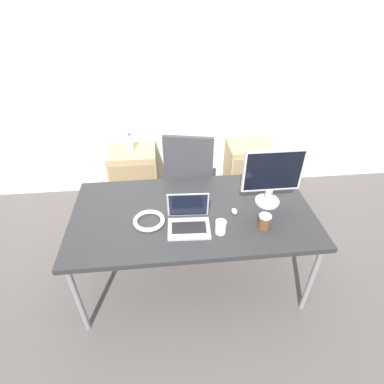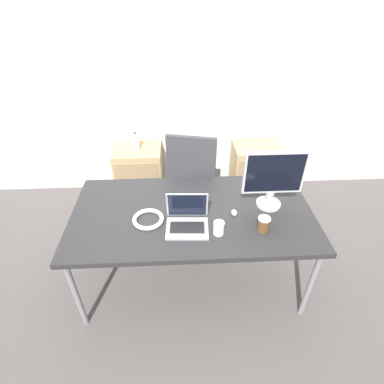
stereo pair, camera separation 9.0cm
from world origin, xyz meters
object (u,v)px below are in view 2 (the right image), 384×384
object	(u,v)px
office_chair	(194,189)
laptop_center	(187,220)
cabinet_right	(254,171)
cable_coil	(148,219)
coffee_cup_brown	(263,224)
water_bottle	(136,141)
cabinet_left	(140,174)
coffee_cup_white	(219,228)
monitor	(273,178)
mouse	(234,213)

from	to	relation	value
office_chair	laptop_center	distance (m)	0.98
cabinet_right	cable_coil	distance (m)	1.78
laptop_center	coffee_cup_brown	distance (m)	0.53
water_bottle	laptop_center	world-z (taller)	laptop_center
cabinet_left	cable_coil	xyz separation A→B (m)	(0.22, -1.31, 0.44)
coffee_cup_white	coffee_cup_brown	xyz separation A→B (m)	(0.31, 0.02, 0.00)
monitor	coffee_cup_white	bearing A→B (deg)	-145.24
laptop_center	coffee_cup_brown	bearing A→B (deg)	-7.56
laptop_center	cable_coil	size ratio (longest dim) A/B	1.34
monitor	mouse	bearing A→B (deg)	-160.75
coffee_cup_white	monitor	bearing A→B (deg)	34.76
office_chair	monitor	world-z (taller)	monitor
coffee_cup_brown	mouse	bearing A→B (deg)	134.34
cabinet_right	mouse	world-z (taller)	mouse
water_bottle	cabinet_left	bearing A→B (deg)	-90.00
office_chair	cabinet_right	distance (m)	0.88
office_chair	mouse	bearing A→B (deg)	-72.40
coffee_cup_white	mouse	bearing A→B (deg)	54.18
office_chair	coffee_cup_brown	world-z (taller)	office_chair
office_chair	mouse	distance (m)	0.90
coffee_cup_white	cabinet_left	bearing A→B (deg)	116.17
coffee_cup_white	coffee_cup_brown	bearing A→B (deg)	3.73
office_chair	monitor	size ratio (longest dim) A/B	2.34
cabinet_left	cable_coil	bearing A→B (deg)	-80.27
water_bottle	laptop_center	size ratio (longest dim) A/B	0.65
mouse	coffee_cup_white	world-z (taller)	coffee_cup_white
laptop_center	coffee_cup_brown	size ratio (longest dim) A/B	2.86
cabinet_right	laptop_center	xyz separation A→B (m)	(-0.84, -1.37, 0.47)
office_chair	coffee_cup_white	world-z (taller)	office_chair
office_chair	coffee_cup_white	xyz separation A→B (m)	(0.11, -0.99, 0.38)
cabinet_right	coffee_cup_brown	world-z (taller)	coffee_cup_brown
laptop_center	mouse	world-z (taller)	laptop_center
coffee_cup_white	office_chair	bearing A→B (deg)	96.34
cable_coil	monitor	bearing A→B (deg)	8.63
cabinet_left	cable_coil	world-z (taller)	cable_coil
cabinet_right	water_bottle	xyz separation A→B (m)	(-1.34, 0.00, 0.41)
water_bottle	laptop_center	xyz separation A→B (m)	(0.51, -1.37, 0.06)
water_bottle	coffee_cup_brown	size ratio (longest dim) A/B	1.87
office_chair	coffee_cup_brown	bearing A→B (deg)	-66.40
office_chair	cabinet_right	size ratio (longest dim) A/B	1.70
cabinet_right	coffee_cup_white	world-z (taller)	coffee_cup_white
cabinet_right	mouse	xyz separation A→B (m)	(-0.48, -1.27, 0.44)
cabinet_right	water_bottle	world-z (taller)	water_bottle
cabinet_left	cabinet_right	xyz separation A→B (m)	(1.34, 0.00, 0.00)
laptop_center	cable_coil	world-z (taller)	laptop_center
office_chair	cabinet_left	xyz separation A→B (m)	(-0.61, 0.47, -0.10)
office_chair	cable_coil	world-z (taller)	office_chair
coffee_cup_brown	cable_coil	xyz separation A→B (m)	(-0.81, 0.14, -0.04)
coffee_cup_white	coffee_cup_brown	size ratio (longest dim) A/B	0.92
coffee_cup_white	cable_coil	world-z (taller)	coffee_cup_white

